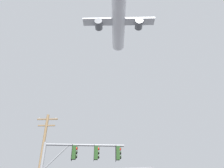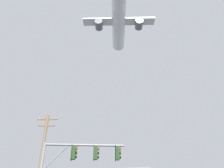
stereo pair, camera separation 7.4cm
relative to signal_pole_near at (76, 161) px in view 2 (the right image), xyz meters
name	(u,v)px [view 2 (the right image)]	position (x,y,z in m)	size (l,w,h in m)	color
signal_pole_near	(76,161)	(0.00, 0.00, 0.00)	(5.60, 0.82, 5.51)	slate
utility_pole	(41,161)	(-4.69, 6.19, 1.08)	(2.20, 0.28, 10.10)	brown
airplane	(119,22)	(3.35, 22.51, 36.72)	(17.52, 22.67, 6.21)	white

